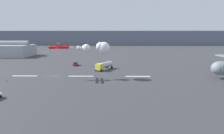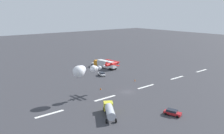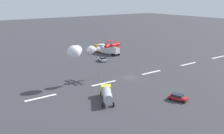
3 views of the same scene
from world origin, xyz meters
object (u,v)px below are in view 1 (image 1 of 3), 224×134
(airport_staff_sedan, at_px, (75,64))
(traffic_cone_near, at_px, (6,80))
(traffic_cone_far, at_px, (64,81))
(stunt_biplane_red, at_px, (96,47))
(fuel_tanker_truck, at_px, (104,65))

(airport_staff_sedan, relative_size, traffic_cone_near, 6.34)
(traffic_cone_near, distance_m, traffic_cone_far, 16.44)
(stunt_biplane_red, relative_size, traffic_cone_near, 24.63)
(stunt_biplane_red, xyz_separation_m, airport_staff_sedan, (-11.74, 23.31, -8.64))
(airport_staff_sedan, xyz_separation_m, traffic_cone_far, (2.86, -28.09, -0.44))
(traffic_cone_far, bearing_deg, stunt_biplane_red, 28.29)
(traffic_cone_far, bearing_deg, airport_staff_sedan, 95.80)
(fuel_tanker_truck, height_order, traffic_cone_far, fuel_tanker_truck)
(traffic_cone_near, bearing_deg, fuel_tanker_truck, 34.25)
(fuel_tanker_truck, height_order, airport_staff_sedan, fuel_tanker_truck)
(fuel_tanker_truck, bearing_deg, stunt_biplane_red, -96.41)
(stunt_biplane_red, bearing_deg, traffic_cone_near, -169.43)
(stunt_biplane_red, distance_m, traffic_cone_near, 27.31)
(fuel_tanker_truck, xyz_separation_m, traffic_cone_near, (-26.85, -18.28, -1.36))
(fuel_tanker_truck, distance_m, traffic_cone_near, 32.51)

